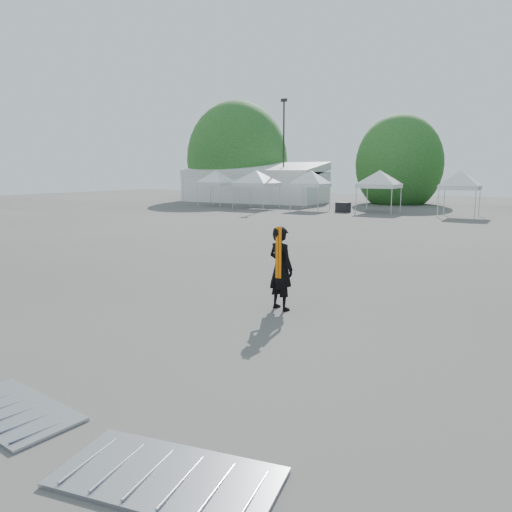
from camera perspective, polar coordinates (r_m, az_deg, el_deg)
The scene contains 14 objects.
ground at distance 12.85m, azimuth 5.95°, elevation -4.88°, with size 120.00×120.00×0.00m, color #474442.
marquee at distance 53.70m, azimuth -0.22°, elevation 8.28°, with size 15.00×6.25×4.23m.
light_pole_west at distance 50.95m, azimuth 3.18°, elevation 12.47°, with size 0.60×0.25×10.30m.
tree_far_w at distance 58.34m, azimuth -2.17°, elevation 10.90°, with size 4.80×4.80×7.30m.
tree_mid_w at distance 53.01m, azimuth 16.03°, elevation 10.02°, with size 4.16×4.16×6.33m.
tent_a at distance 47.75m, azimuth -4.57°, elevation 9.39°, with size 3.88×3.88×3.88m.
tent_b at distance 44.64m, azimuth 0.04°, elevation 9.41°, with size 4.62×4.62×3.88m.
tent_c at distance 42.67m, azimuth 6.27°, elevation 9.35°, with size 3.86×3.86×3.88m.
tent_d at distance 41.21m, azimuth 13.96°, elevation 9.12°, with size 4.24×4.24×3.88m.
tent_e at distance 38.94m, azimuth 22.38°, elevation 8.67°, with size 3.75×3.75×3.88m.
man at distance 11.62m, azimuth 2.84°, elevation -1.39°, with size 0.84×0.69×1.97m.
barrier_left at distance 7.75m, azimuth -26.09°, elevation -15.57°, with size 2.15×1.27×0.06m.
barrier_mid at distance 5.81m, azimuth -10.07°, elevation -23.59°, with size 2.51×1.55×0.07m.
crate_west at distance 40.75m, azimuth 9.92°, elevation 5.50°, with size 1.01×0.78×0.78m, color black.
Camera 1 is at (5.04, -11.37, 3.20)m, focal length 35.00 mm.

